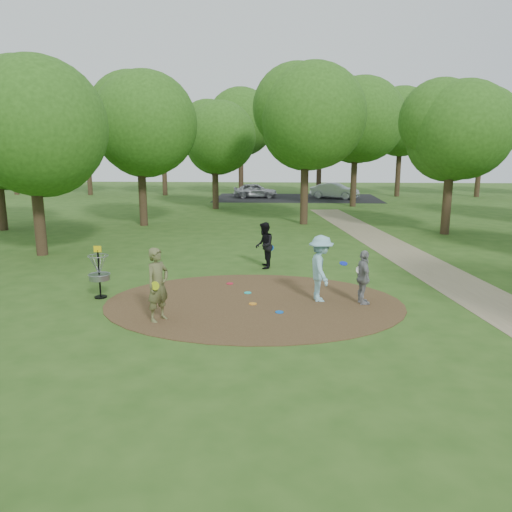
{
  "coord_description": "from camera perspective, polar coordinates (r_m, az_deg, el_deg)",
  "views": [
    {
      "loc": [
        0.78,
        -13.42,
        4.29
      ],
      "look_at": [
        0.0,
        1.2,
        1.1
      ],
      "focal_mm": 35.0,
      "sensor_mm": 36.0,
      "label": 1
    }
  ],
  "objects": [
    {
      "name": "disc_ground_red",
      "position": [
        16.01,
        -3.01,
        -3.16
      ],
      "size": [
        0.22,
        0.22,
        0.02
      ],
      "primitive_type": "cylinder",
      "color": "red",
      "rests_on": "dirt_clearing"
    },
    {
      "name": "car_right",
      "position": [
        43.42,
        8.98,
        7.37
      ],
      "size": [
        4.28,
        2.95,
        1.34
      ],
      "primitive_type": "imported",
      "rotation": [
        0.0,
        0.0,
        1.15
      ],
      "color": "#B5BABD",
      "rests_on": "ground"
    },
    {
      "name": "tree_ring",
      "position": [
        22.56,
        7.18,
        14.59
      ],
      "size": [
        37.95,
        45.47,
        9.07
      ],
      "color": "#332316",
      "rests_on": "ground"
    },
    {
      "name": "footpath",
      "position": [
        16.99,
        22.65,
        -3.28
      ],
      "size": [
        7.55,
        39.89,
        0.01
      ],
      "primitive_type": "cube",
      "rotation": [
        0.0,
        0.0,
        0.14
      ],
      "color": "#8C7A5B",
      "rests_on": "ground"
    },
    {
      "name": "disc_ground_cyan",
      "position": [
        14.99,
        -0.95,
        -4.22
      ],
      "size": [
        0.22,
        0.22,
        0.02
      ],
      "primitive_type": "cylinder",
      "color": "#18C0B8",
      "rests_on": "dirt_clearing"
    },
    {
      "name": "disc_ground_blue",
      "position": [
        13.29,
        2.69,
        -6.42
      ],
      "size": [
        0.22,
        0.22,
        0.02
      ],
      "primitive_type": "cylinder",
      "color": "blue",
      "rests_on": "dirt_clearing"
    },
    {
      "name": "disc_ground_orange",
      "position": [
        13.96,
        -0.37,
        -5.48
      ],
      "size": [
        0.22,
        0.22,
        0.02
      ],
      "primitive_type": "cylinder",
      "color": "orange",
      "rests_on": "dirt_clearing"
    },
    {
      "name": "player_waiting_with_disc",
      "position": [
        14.13,
        12.17,
        -2.42
      ],
      "size": [
        0.51,
        0.95,
        1.54
      ],
      "color": "gray",
      "rests_on": "ground"
    },
    {
      "name": "dirt_clearing",
      "position": [
        14.1,
        -0.26,
        -5.37
      ],
      "size": [
        8.4,
        8.4,
        0.02
      ],
      "primitive_type": "cylinder",
      "color": "#47301C",
      "rests_on": "ground"
    },
    {
      "name": "player_throwing_with_disc",
      "position": [
        14.18,
        7.4,
        -1.44
      ],
      "size": [
        1.2,
        1.31,
        1.9
      ],
      "color": "#90CAD7",
      "rests_on": "ground"
    },
    {
      "name": "ground",
      "position": [
        14.11,
        -0.26,
        -5.41
      ],
      "size": [
        100.0,
        100.0,
        0.0
      ],
      "primitive_type": "plane",
      "color": "#2D5119",
      "rests_on": "ground"
    },
    {
      "name": "car_left",
      "position": [
        43.58,
        -0.1,
        7.5
      ],
      "size": [
        3.85,
        1.74,
        1.28
      ],
      "primitive_type": "imported",
      "rotation": [
        0.0,
        0.0,
        1.63
      ],
      "color": "#9FA0A7",
      "rests_on": "ground"
    },
    {
      "name": "player_walking_with_disc",
      "position": [
        17.97,
        0.94,
        1.22
      ],
      "size": [
        0.67,
        0.82,
        1.68
      ],
      "color": "black",
      "rests_on": "ground"
    },
    {
      "name": "parking_lot",
      "position": [
        43.64,
        4.67,
        6.62
      ],
      "size": [
        14.0,
        8.0,
        0.01
      ],
      "primitive_type": "cube",
      "color": "black",
      "rests_on": "ground"
    },
    {
      "name": "disc_golf_basket",
      "position": [
        15.09,
        -17.52,
        -1.37
      ],
      "size": [
        0.63,
        0.63,
        1.54
      ],
      "color": "black",
      "rests_on": "ground"
    },
    {
      "name": "player_observer_with_disc",
      "position": [
        12.69,
        -11.15,
        -3.25
      ],
      "size": [
        0.74,
        0.82,
        1.88
      ],
      "color": "brown",
      "rests_on": "ground"
    }
  ]
}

